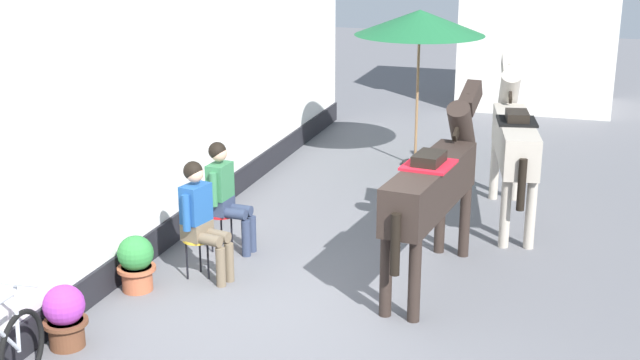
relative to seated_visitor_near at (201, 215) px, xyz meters
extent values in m
plane|color=slate|center=(1.55, 2.63, -0.78)|extent=(40.00, 40.00, 0.00)
cube|color=white|center=(-1.00, 1.13, 0.92)|extent=(0.30, 14.00, 3.40)
cube|color=black|center=(-0.98, 1.13, -0.60)|extent=(0.34, 14.00, 0.36)
cube|color=silver|center=(2.95, 10.87, 0.52)|extent=(3.20, 2.40, 2.60)
cylinder|color=gold|center=(-0.06, 0.01, -0.31)|extent=(0.34, 0.34, 0.03)
cylinder|color=black|center=(0.07, -0.02, -0.55)|extent=(0.02, 0.02, 0.45)
cylinder|color=black|center=(-0.10, 0.15, -0.55)|extent=(0.02, 0.02, 0.45)
cylinder|color=black|center=(-0.16, -0.09, -0.55)|extent=(0.02, 0.02, 0.45)
cube|color=brown|center=(-0.06, 0.01, -0.20)|extent=(0.30, 0.37, 0.20)
cube|color=#1E4C8C|center=(-0.06, 0.01, 0.12)|extent=(0.29, 0.38, 0.44)
sphere|color=tan|center=(-0.06, 0.01, 0.47)|extent=(0.20, 0.20, 0.20)
sphere|color=black|center=(-0.08, 0.02, 0.50)|extent=(0.22, 0.22, 0.22)
cylinder|color=brown|center=(0.14, 0.05, -0.25)|extent=(0.40, 0.21, 0.13)
cylinder|color=brown|center=(0.33, 0.01, -0.55)|extent=(0.11, 0.11, 0.46)
cylinder|color=brown|center=(0.10, -0.11, -0.25)|extent=(0.40, 0.21, 0.13)
cylinder|color=brown|center=(0.29, -0.15, -0.55)|extent=(0.11, 0.11, 0.46)
cylinder|color=#1E4C8C|center=(0.00, 0.20, 0.07)|extent=(0.09, 0.09, 0.42)
cylinder|color=#1E4C8C|center=(-0.09, -0.19, 0.07)|extent=(0.09, 0.09, 0.42)
cylinder|color=red|center=(-0.15, 0.88, -0.31)|extent=(0.34, 0.34, 0.03)
cylinder|color=black|center=(-0.01, 0.87, -0.55)|extent=(0.02, 0.02, 0.45)
cylinder|color=black|center=(-0.21, 1.00, -0.55)|extent=(0.02, 0.02, 0.45)
cylinder|color=black|center=(-0.23, 0.76, -0.55)|extent=(0.02, 0.02, 0.45)
cube|color=#2D3851|center=(-0.15, 0.88, -0.20)|extent=(0.26, 0.34, 0.20)
cube|color=#337247|center=(-0.15, 0.88, 0.12)|extent=(0.25, 0.36, 0.44)
sphere|color=tan|center=(-0.15, 0.88, 0.47)|extent=(0.20, 0.20, 0.20)
sphere|color=black|center=(-0.17, 0.88, 0.50)|extent=(0.22, 0.22, 0.22)
cylinder|color=#2D3851|center=(0.04, 0.94, -0.25)|extent=(0.39, 0.16, 0.13)
cylinder|color=#2D3851|center=(0.23, 0.93, -0.55)|extent=(0.11, 0.11, 0.46)
cylinder|color=#2D3851|center=(0.03, 0.78, -0.25)|extent=(0.39, 0.16, 0.13)
cylinder|color=#2D3851|center=(0.22, 0.77, -0.55)|extent=(0.11, 0.11, 0.46)
cylinder|color=#337247|center=(-0.12, 1.08, 0.07)|extent=(0.09, 0.09, 0.42)
cylinder|color=#337247|center=(-0.15, 0.68, 0.07)|extent=(0.09, 0.09, 0.42)
cube|color=#2D231E|center=(2.50, 0.63, 0.38)|extent=(0.69, 2.24, 0.52)
cylinder|color=#2D231E|center=(2.46, 1.62, -0.33)|extent=(0.13, 0.13, 0.90)
cylinder|color=#2D231E|center=(2.76, 1.58, -0.33)|extent=(0.13, 0.13, 0.90)
cylinder|color=#2D231E|center=(2.23, -0.31, -0.33)|extent=(0.13, 0.13, 0.90)
cylinder|color=#2D231E|center=(2.54, -0.34, -0.33)|extent=(0.13, 0.13, 0.90)
cylinder|color=#2D231E|center=(2.64, 1.82, 0.77)|extent=(0.35, 0.66, 0.73)
cube|color=#2D231E|center=(2.68, 2.16, 1.08)|extent=(0.24, 0.55, 0.40)
cube|color=black|center=(2.63, 1.80, 0.91)|extent=(0.11, 0.63, 0.48)
cylinder|color=black|center=(2.36, -0.50, 0.11)|extent=(0.11, 0.11, 0.65)
cube|color=red|center=(2.48, 0.53, 0.66)|extent=(0.57, 0.65, 0.03)
cube|color=black|center=(2.48, 0.53, 0.73)|extent=(0.33, 0.47, 0.12)
cube|color=#B2A899|center=(3.18, 3.01, 0.38)|extent=(0.83, 2.24, 0.52)
cylinder|color=#B2A899|center=(2.85, 3.94, -0.33)|extent=(0.13, 0.13, 0.90)
cylinder|color=#B2A899|center=(3.16, 4.00, -0.33)|extent=(0.13, 0.13, 0.90)
cylinder|color=#B2A899|center=(3.20, 2.03, -0.33)|extent=(0.13, 0.13, 0.90)
cylinder|color=#B2A899|center=(3.51, 2.09, -0.33)|extent=(0.13, 0.13, 0.90)
cylinder|color=#B2A899|center=(2.97, 4.19, 0.77)|extent=(0.39, 0.67, 0.73)
cube|color=#B2A899|center=(2.90, 4.52, 1.08)|extent=(0.27, 0.55, 0.40)
cube|color=black|center=(2.97, 4.17, 0.91)|extent=(0.15, 0.63, 0.48)
cylinder|color=black|center=(3.39, 1.88, 0.11)|extent=(0.12, 0.12, 0.65)
cube|color=black|center=(3.20, 2.91, 0.66)|extent=(0.60, 0.68, 0.03)
cube|color=black|center=(3.20, 2.91, 0.73)|extent=(0.36, 0.48, 0.12)
cylinder|color=brown|center=(-0.56, -1.91, -0.64)|extent=(0.34, 0.34, 0.28)
cylinder|color=brown|center=(-0.56, -1.91, -0.52)|extent=(0.43, 0.43, 0.04)
sphere|color=purple|center=(-0.56, -1.91, -0.34)|extent=(0.40, 0.40, 0.40)
cylinder|color=#A85638|center=(-0.56, -0.53, -0.64)|extent=(0.34, 0.34, 0.28)
cylinder|color=#A85638|center=(-0.56, -0.53, -0.52)|extent=(0.43, 0.43, 0.04)
sphere|color=#2D7A38|center=(-0.56, -0.53, -0.34)|extent=(0.40, 0.40, 0.40)
torus|color=black|center=(-0.51, -2.63, -0.42)|extent=(0.12, 0.71, 0.71)
cylinder|color=#B7BCC6|center=(-0.48, -2.92, -0.11)|extent=(0.09, 0.50, 0.60)
cylinder|color=#B7BCC6|center=(-0.51, -2.65, -0.12)|extent=(0.04, 0.09, 0.60)
cylinder|color=#B7BCC6|center=(-0.51, -2.68, 0.23)|extent=(0.50, 0.08, 0.03)
cylinder|color=black|center=(1.40, 5.32, -0.75)|extent=(0.44, 0.44, 0.06)
cylinder|color=olive|center=(1.40, 5.32, 0.32)|extent=(0.04, 0.04, 2.20)
cone|color=#1E6638|center=(1.40, 5.32, 1.60)|extent=(2.10, 2.10, 0.40)
camera|label=1|loc=(4.04, -8.26, 3.24)|focal=47.91mm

